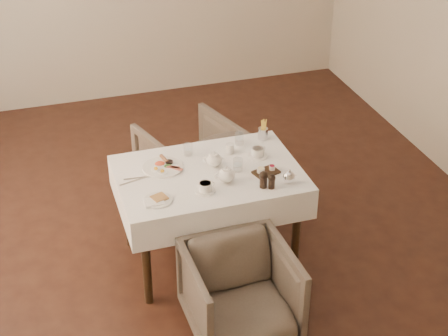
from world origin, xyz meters
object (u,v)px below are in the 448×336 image
object	(u,v)px
table	(209,186)
breakfast_plate	(163,166)
armchair_far	(191,162)
teapot_centre	(214,159)
armchair_near	(241,293)

from	to	relation	value
table	breakfast_plate	bearing A→B (deg)	152.07
armchair_far	teapot_centre	distance (m)	0.92
table	armchair_far	xyz separation A→B (m)	(0.09, 0.85, -0.30)
armchair_near	table	bearing A→B (deg)	86.56
armchair_near	breakfast_plate	distance (m)	1.07
breakfast_plate	teapot_centre	world-z (taller)	teapot_centre
table	teapot_centre	world-z (taller)	teapot_centre
table	breakfast_plate	distance (m)	0.35
table	armchair_near	bearing A→B (deg)	-91.75
table	armchair_far	size ratio (longest dim) A/B	1.73
breakfast_plate	teapot_centre	xyz separation A→B (m)	(0.35, -0.09, 0.05)
armchair_far	breakfast_plate	bearing A→B (deg)	43.53
table	teapot_centre	bearing A→B (deg)	47.74
armchair_near	teapot_centre	bearing A→B (deg)	82.86
armchair_far	breakfast_plate	xyz separation A→B (m)	(-0.38, -0.70, 0.43)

